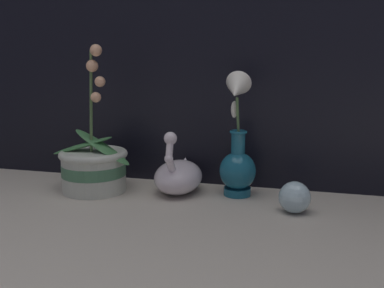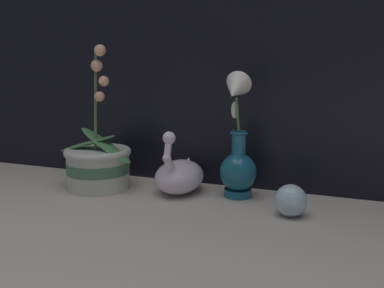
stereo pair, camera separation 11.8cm
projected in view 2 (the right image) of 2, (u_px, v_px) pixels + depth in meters
ground_plane at (168, 210)px, 1.10m from camera, size 2.80×2.80×0.00m
orchid_potted_plant at (98, 163)px, 1.27m from camera, size 0.24×0.19×0.40m
swan_figurine at (180, 175)px, 1.23m from camera, size 0.13×0.20×0.18m
blue_vase at (238, 155)px, 1.17m from camera, size 0.10×0.14×0.33m
glass_sphere at (291, 200)px, 1.05m from camera, size 0.08×0.08×0.08m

